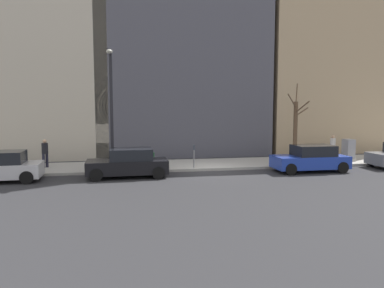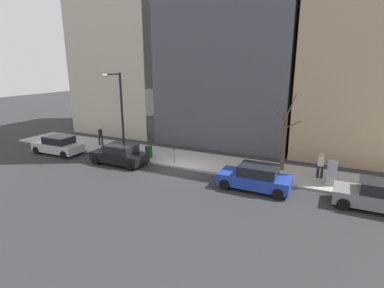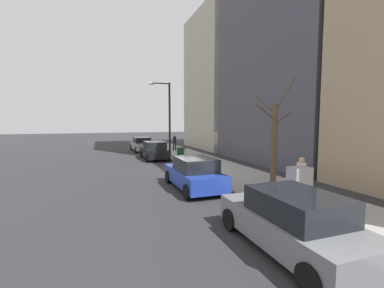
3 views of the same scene
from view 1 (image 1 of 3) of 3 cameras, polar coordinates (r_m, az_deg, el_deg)
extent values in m
plane|color=#2B2B2D|center=(21.74, 2.91, -4.12)|extent=(120.00, 120.00, 0.00)
cube|color=#9E9B93|center=(23.65, 1.77, -3.13)|extent=(4.00, 36.00, 0.15)
cylinder|color=black|center=(25.96, 25.75, -2.36)|extent=(0.22, 0.64, 0.64)
cube|color=#1E389E|center=(22.46, 17.49, -2.59)|extent=(1.82, 4.21, 0.70)
cube|color=black|center=(22.47, 17.99, -0.93)|extent=(1.61, 2.21, 0.60)
cylinder|color=black|center=(21.06, 14.82, -3.75)|extent=(0.22, 0.64, 0.64)
cylinder|color=black|center=(22.58, 12.98, -3.07)|extent=(0.22, 0.64, 0.64)
cylinder|color=black|center=(22.54, 21.98, -3.36)|extent=(0.22, 0.64, 0.64)
cylinder|color=black|center=(23.98, 19.81, -2.75)|extent=(0.22, 0.64, 0.64)
cube|color=black|center=(20.02, -9.83, -3.40)|extent=(1.82, 4.21, 0.70)
cube|color=black|center=(19.94, -9.28, -1.54)|extent=(1.61, 2.21, 0.60)
cylinder|color=black|center=(19.26, -14.39, -4.61)|extent=(0.22, 0.64, 0.64)
cylinder|color=black|center=(20.93, -14.12, -3.78)|extent=(0.22, 0.64, 0.64)
cylinder|color=black|center=(19.32, -5.15, -4.42)|extent=(0.22, 0.64, 0.64)
cylinder|color=black|center=(20.99, -5.62, -3.61)|extent=(0.22, 0.64, 0.64)
cube|color=black|center=(20.69, -27.19, -1.84)|extent=(1.66, 2.25, 0.60)
cylinder|color=black|center=(19.69, -23.90, -4.70)|extent=(0.24, 0.65, 0.64)
cylinder|color=black|center=(21.34, -22.99, -3.89)|extent=(0.24, 0.65, 0.64)
cylinder|color=slate|center=(21.88, 0.29, -2.26)|extent=(0.07, 0.07, 1.05)
cube|color=#2D333D|center=(21.79, 0.29, -0.50)|extent=(0.14, 0.10, 0.30)
cube|color=#A8A399|center=(26.75, 22.67, -2.18)|extent=(0.83, 0.61, 0.18)
cube|color=#939399|center=(26.67, 22.73, -0.66)|extent=(0.75, 0.55, 1.25)
cylinder|color=black|center=(21.38, -12.17, 4.75)|extent=(0.18, 0.18, 6.50)
cylinder|color=black|center=(20.77, -12.42, 13.44)|extent=(1.60, 0.10, 0.10)
ellipsoid|color=beige|center=(19.97, -12.48, 13.61)|extent=(0.56, 0.32, 0.20)
cylinder|color=brown|center=(26.13, 15.46, 1.98)|extent=(0.28, 0.28, 3.90)
cylinder|color=brown|center=(26.37, 16.38, 4.72)|extent=(0.20, 0.99, 0.64)
cylinder|color=brown|center=(25.63, 15.04, 6.30)|extent=(0.60, 0.92, 1.01)
cylinder|color=brown|center=(26.54, 15.64, 7.19)|extent=(0.84, 0.52, 1.62)
cylinder|color=brown|center=(25.55, 16.44, 5.42)|extent=(1.35, 0.37, 0.81)
cylinder|color=#14381E|center=(22.00, -6.45, -2.45)|extent=(0.56, 0.56, 0.90)
cylinder|color=#1E1E2D|center=(26.90, 20.39, -1.37)|extent=(0.16, 0.16, 0.82)
cylinder|color=#1E1E2D|center=(27.02, 20.83, -1.35)|extent=(0.16, 0.16, 0.82)
cylinder|color=silver|center=(26.89, 20.66, 0.16)|extent=(0.36, 0.36, 0.62)
sphere|color=tan|center=(26.85, 20.69, 1.05)|extent=(0.22, 0.22, 0.22)
cylinder|color=#1E1E2D|center=(23.66, -21.23, -2.33)|extent=(0.16, 0.16, 0.82)
cylinder|color=#1E1E2D|center=(23.51, -21.68, -2.39)|extent=(0.16, 0.16, 0.82)
cylinder|color=black|center=(23.50, -21.52, -0.62)|extent=(0.36, 0.36, 0.62)
sphere|color=tan|center=(23.46, -21.55, 0.40)|extent=(0.22, 0.22, 0.22)
cube|color=tan|center=(36.68, 17.81, 13.81)|extent=(11.38, 11.38, 18.08)
cube|color=#BCB29E|center=(32.50, -22.11, 12.86)|extent=(10.60, 10.60, 15.97)
camera|label=2|loc=(15.24, 69.15, 15.42)|focal=28.00mm
camera|label=3|loc=(26.74, 44.32, 3.02)|focal=24.00mm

